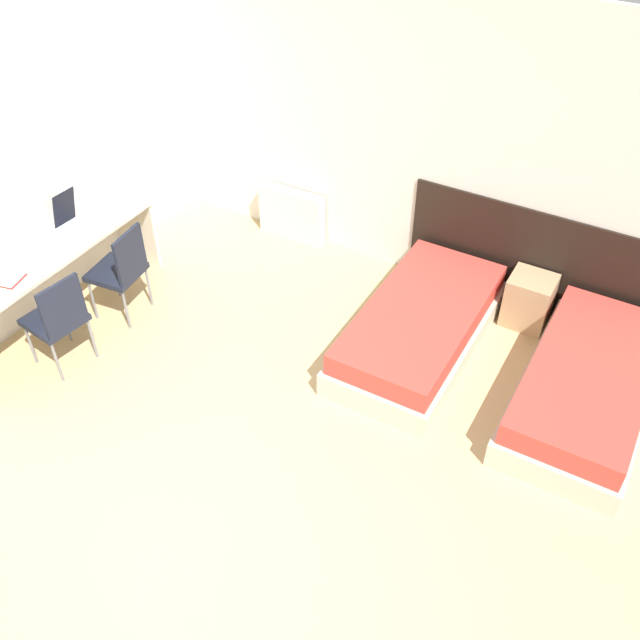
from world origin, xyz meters
TOP-DOWN VIEW (x-y plane):
  - ground_plane at (0.00, 0.00)m, footprint 20.00×20.00m
  - wall_back at (0.00, 3.73)m, footprint 6.16×0.05m
  - wall_left at (-2.60, 1.85)m, footprint 0.05×4.71m
  - headboard_panel at (1.30, 3.69)m, footprint 2.45×0.03m
  - bed_near_window at (0.59, 2.72)m, footprint 0.94×1.89m
  - bed_near_door at (2.00, 2.72)m, footprint 0.94×1.89m
  - nightstand at (1.30, 3.49)m, footprint 0.38×0.35m
  - radiator at (-1.23, 3.61)m, footprint 0.71×0.12m
  - desk at (-2.32, 1.45)m, footprint 0.52×2.17m
  - chair_near_laptop at (-1.87, 1.82)m, footprint 0.46×0.46m
  - chair_near_notebook at (-1.87, 1.07)m, footprint 0.47×0.47m
  - laptop at (-2.34, 1.84)m, footprint 0.36×0.25m
  - open_notebook at (-2.31, 1.02)m, footprint 0.32×0.27m

SIDE VIEW (x-z plane):
  - ground_plane at x=0.00m, z-range 0.00..0.00m
  - bed_near_window at x=0.59m, z-range -0.01..0.42m
  - bed_near_door at x=2.00m, z-range -0.01..0.42m
  - nightstand at x=1.30m, z-range 0.00..0.48m
  - radiator at x=-1.23m, z-range 0.00..0.54m
  - headboard_panel at x=1.30m, z-range 0.00..1.00m
  - chair_near_laptop at x=-1.87m, z-range 0.06..0.97m
  - chair_near_notebook at x=-1.87m, z-range 0.06..0.97m
  - desk at x=-2.32m, z-range 0.22..0.98m
  - open_notebook at x=-2.31m, z-range 0.76..0.77m
  - laptop at x=-2.34m, z-range 0.65..1.00m
  - wall_back at x=0.00m, z-range 0.00..2.70m
  - wall_left at x=-2.60m, z-range 0.00..2.70m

